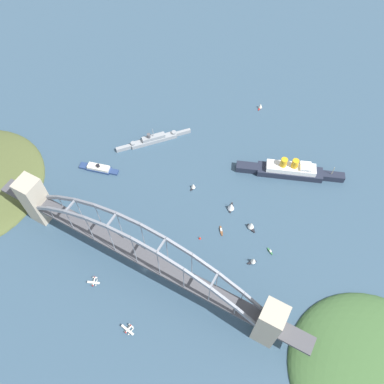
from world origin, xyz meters
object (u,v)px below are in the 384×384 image
(small_boat_1, at_px, (270,251))
(small_boat_6, at_px, (251,225))
(ocean_liner, at_px, (290,170))
(small_boat_2, at_px, (260,106))
(seaplane_taxiing_near_bridge, at_px, (128,330))
(small_boat_0, at_px, (221,231))
(small_boat_4, at_px, (231,206))
(small_boat_5, at_px, (193,186))
(naval_cruiser, at_px, (153,139))
(harbor_arch_bridge, at_px, (142,255))
(channel_marker_buoy, at_px, (200,238))
(harbor_ferry_steamer, at_px, (98,168))
(small_boat_3, at_px, (253,260))
(seaplane_second_in_formation, at_px, (94,282))

(small_boat_1, height_order, small_boat_6, small_boat_6)
(small_boat_1, xyz_separation_m, small_boat_6, (-23.53, 12.92, 3.55))
(ocean_liner, xyz_separation_m, small_boat_2, (-58.01, 66.38, -2.74))
(seaplane_taxiing_near_bridge, bearing_deg, small_boat_2, 91.33)
(small_boat_0, xyz_separation_m, small_boat_4, (-2.35, 23.86, 3.85))
(small_boat_5, height_order, small_boat_6, small_boat_6)
(seaplane_taxiing_near_bridge, xyz_separation_m, small_boat_6, (44.30, 123.56, 2.22))
(naval_cruiser, bearing_deg, ocean_liner, 11.76)
(harbor_arch_bridge, relative_size, small_boat_2, 39.11)
(seaplane_taxiing_near_bridge, bearing_deg, naval_cruiser, 116.05)
(harbor_arch_bridge, xyz_separation_m, channel_marker_buoy, (26.17, 45.78, -26.01))
(seaplane_taxiing_near_bridge, relative_size, small_boat_4, 1.09)
(small_boat_5, bearing_deg, naval_cruiser, 154.35)
(harbor_ferry_steamer, xyz_separation_m, small_boat_3, (167.42, -16.28, 1.92))
(small_boat_4, relative_size, channel_marker_buoy, 3.94)
(small_boat_1, xyz_separation_m, small_boat_5, (-87.12, 25.28, 2.44))
(small_boat_5, distance_m, small_boat_6, 64.79)
(naval_cruiser, xyz_separation_m, small_boat_5, (61.60, -29.58, -0.08))
(small_boat_5, bearing_deg, small_boat_3, -27.69)
(harbor_arch_bridge, relative_size, seaplane_second_in_formation, 27.68)
(harbor_arch_bridge, xyz_separation_m, harbor_ferry_steamer, (-92.70, 63.75, -25.01))
(small_boat_3, height_order, small_boat_4, small_boat_4)
(small_boat_3, xyz_separation_m, small_boat_4, (-38.12, 37.42, 0.59))
(harbor_ferry_steamer, height_order, small_boat_4, small_boat_4)
(small_boat_0, relative_size, small_boat_2, 1.15)
(ocean_liner, relative_size, harbor_ferry_steamer, 2.52)
(ocean_liner, xyz_separation_m, small_boat_4, (-30.99, -60.96, -1.37))
(seaplane_taxiing_near_bridge, relative_size, small_boat_0, 1.46)
(naval_cruiser, distance_m, small_boat_0, 118.92)
(channel_marker_buoy, bearing_deg, small_boat_4, 75.07)
(harbor_arch_bridge, height_order, small_boat_1, harbor_arch_bridge)
(seaplane_second_in_formation, bearing_deg, small_boat_3, 36.62)
(small_boat_1, height_order, small_boat_2, small_boat_2)
(harbor_ferry_steamer, xyz_separation_m, channel_marker_buoy, (118.87, -17.97, -1.00))
(small_boat_3, relative_size, channel_marker_buoy, 3.16)
(harbor_ferry_steamer, bearing_deg, seaplane_taxiing_near_bridge, -45.72)
(small_boat_3, bearing_deg, small_boat_6, 117.24)
(small_boat_1, xyz_separation_m, small_boat_4, (-46.83, 21.55, 3.84))
(harbor_ferry_steamer, distance_m, small_boat_2, 180.30)
(harbor_ferry_steamer, height_order, small_boat_0, harbor_ferry_steamer)
(small_boat_0, distance_m, channel_marker_buoy, 19.89)
(small_boat_1, bearing_deg, harbor_ferry_steamer, 179.87)
(harbor_ferry_steamer, bearing_deg, small_boat_0, -1.19)
(naval_cruiser, relative_size, small_boat_5, 8.28)
(naval_cruiser, bearing_deg, channel_marker_buoy, -38.37)
(ocean_liner, relative_size, small_boat_1, 14.83)
(harbor_arch_bridge, bearing_deg, ocean_liner, 65.14)
(harbor_arch_bridge, relative_size, seaplane_taxiing_near_bridge, 23.19)
(harbor_ferry_steamer, height_order, small_boat_1, harbor_ferry_steamer)
(channel_marker_buoy, bearing_deg, small_boat_2, 95.69)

